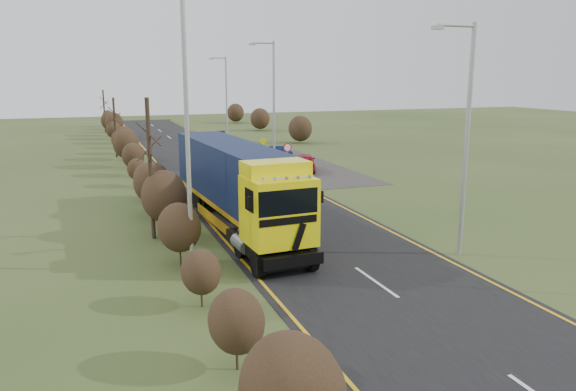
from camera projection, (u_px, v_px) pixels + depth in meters
The scene contains 14 objects.
ground at pixel (328, 249), 22.91m from camera, with size 160.00×160.00×0.00m, color #34461E.
road at pixel (257, 199), 32.09m from camera, with size 8.00×120.00×0.02m, color black.
layby at pixel (300, 166), 43.44m from camera, with size 6.00×18.00×0.02m, color #322F2D.
lane_markings at pixel (258, 200), 31.80m from camera, with size 7.52×116.00×0.01m.
hedgerow at pixel (153, 185), 27.81m from camera, with size 2.24×102.04×6.05m.
lorry at pixel (237, 181), 25.44m from camera, with size 3.06×14.26×3.94m.
car_red_hatchback at pixel (304, 162), 41.05m from camera, with size 1.59×3.95×1.34m, color maroon.
car_blue_sedan at pixel (278, 153), 46.07m from camera, with size 1.34×3.84×1.27m, color black.
streetlight_near at pixel (465, 132), 21.16m from camera, with size 1.88×0.18×8.85m.
streetlight_mid at pixel (272, 98), 42.94m from camera, with size 2.00×0.19×9.42m.
streetlight_far at pixel (225, 94), 60.67m from camera, with size 1.88×0.18×8.82m.
left_pole at pixel (187, 140), 19.34m from camera, with size 0.16×0.16×9.52m, color #A3A7A9.
speed_sign at pixel (287, 153), 39.35m from camera, with size 0.63×0.10×2.28m.
warning_board at pixel (263, 146), 47.48m from camera, with size 0.67×0.11×1.77m.
Camera 1 is at (-9.05, -20.04, 6.99)m, focal length 35.00 mm.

